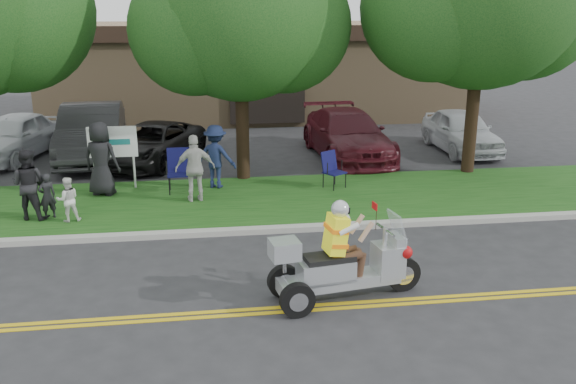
{
  "coord_description": "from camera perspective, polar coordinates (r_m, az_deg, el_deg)",
  "views": [
    {
      "loc": [
        -0.53,
        -9.26,
        4.68
      ],
      "look_at": [
        1.04,
        2.0,
        1.22
      ],
      "focal_mm": 38.0,
      "sensor_mm": 36.0,
      "label": 1
    }
  ],
  "objects": [
    {
      "name": "spectator_adult_right",
      "position": [
        14.97,
        -8.68,
        2.22
      ],
      "size": [
        1.01,
        0.53,
        1.65
      ],
      "primitive_type": "imported",
      "rotation": [
        0.0,
        0.0,
        3.28
      ],
      "color": "beige",
      "rests_on": "grass_verge"
    },
    {
      "name": "ground",
      "position": [
        10.39,
        -4.22,
        -9.89
      ],
      "size": [
        120.0,
        120.0,
        0.0
      ],
      "primitive_type": "plane",
      "color": "#28282B",
      "rests_on": "ground"
    },
    {
      "name": "commercial_building",
      "position": [
        28.48,
        -2.83,
        11.52
      ],
      "size": [
        18.0,
        8.2,
        4.0
      ],
      "color": "#9E7F5B",
      "rests_on": "ground"
    },
    {
      "name": "curb",
      "position": [
        13.16,
        -5.12,
        -3.69
      ],
      "size": [
        60.0,
        0.25,
        0.12
      ],
      "primitive_type": "cube",
      "color": "#A8A89E",
      "rests_on": "ground"
    },
    {
      "name": "trike_scooter",
      "position": [
        10.11,
        4.95,
        -6.88
      ],
      "size": [
        2.66,
        1.02,
        1.74
      ],
      "rotation": [
        0.0,
        0.0,
        0.16
      ],
      "color": "black",
      "rests_on": "ground"
    },
    {
      "name": "parked_car_right",
      "position": [
        19.76,
        5.58,
        5.38
      ],
      "size": [
        2.39,
        5.29,
        1.5
      ],
      "primitive_type": "imported",
      "rotation": [
        0.0,
        0.0,
        0.06
      ],
      "color": "#4D111B",
      "rests_on": "ground"
    },
    {
      "name": "parked_car_far_right",
      "position": [
        21.34,
        15.88,
        5.54
      ],
      "size": [
        1.75,
        4.16,
        1.41
      ],
      "primitive_type": "imported",
      "rotation": [
        0.0,
        0.0,
        -0.02
      ],
      "color": "silver",
      "rests_on": "ground"
    },
    {
      "name": "business_sign",
      "position": [
        16.4,
        -16.09,
        4.21
      ],
      "size": [
        1.25,
        0.06,
        1.75
      ],
      "color": "silver",
      "rests_on": "ground"
    },
    {
      "name": "lawn_chair_b",
      "position": [
        16.09,
        4.11,
        2.34
      ],
      "size": [
        0.7,
        0.71,
        0.95
      ],
      "rotation": [
        0.0,
        0.0,
        0.57
      ],
      "color": "black",
      "rests_on": "grass_verge"
    },
    {
      "name": "centerline_near",
      "position": [
        9.87,
        -3.99,
        -11.36
      ],
      "size": [
        60.0,
        0.1,
        0.01
      ],
      "primitive_type": "cube",
      "color": "gold",
      "rests_on": "ground"
    },
    {
      "name": "tree_mid",
      "position": [
        16.53,
        -4.32,
        16.02
      ],
      "size": [
        5.88,
        4.8,
        7.05
      ],
      "color": "#332114",
      "rests_on": "ground"
    },
    {
      "name": "child_right",
      "position": [
        14.3,
        -19.91,
        -0.66
      ],
      "size": [
        0.57,
        0.49,
        1.01
      ],
      "primitive_type": "imported",
      "rotation": [
        0.0,
        0.0,
        3.39
      ],
      "color": "silver",
      "rests_on": "grass_verge"
    },
    {
      "name": "parked_car_left",
      "position": [
        20.34,
        -17.87,
        5.31
      ],
      "size": [
        2.23,
        5.4,
        1.74
      ],
      "primitive_type": "imported",
      "rotation": [
        0.0,
        0.0,
        0.07
      ],
      "color": "#2E2E30",
      "rests_on": "ground"
    },
    {
      "name": "lawn_chair_a",
      "position": [
        15.92,
        -10.17,
        2.29
      ],
      "size": [
        0.6,
        0.62,
        1.11
      ],
      "rotation": [
        0.0,
        0.0,
        0.02
      ],
      "color": "black",
      "rests_on": "grass_verge"
    },
    {
      "name": "parked_car_far_left",
      "position": [
        21.36,
        -24.37,
        4.76
      ],
      "size": [
        2.66,
        4.58,
        1.47
      ],
      "primitive_type": "imported",
      "rotation": [
        0.0,
        0.0,
        -0.23
      ],
      "color": "silver",
      "rests_on": "ground"
    },
    {
      "name": "spectator_chair_a",
      "position": [
        16.05,
        -6.79,
        3.32
      ],
      "size": [
        1.23,
        0.97,
        1.66
      ],
      "primitive_type": "imported",
      "rotation": [
        0.0,
        0.0,
        2.76
      ],
      "color": "#192447",
      "rests_on": "grass_verge"
    },
    {
      "name": "parked_car_mid",
      "position": [
        19.39,
        -12.63,
        4.42
      ],
      "size": [
        3.63,
        4.9,
        1.24
      ],
      "primitive_type": "imported",
      "rotation": [
        0.0,
        0.0,
        -0.4
      ],
      "color": "black",
      "rests_on": "ground"
    },
    {
      "name": "centerline_far",
      "position": [
        10.02,
        -4.05,
        -10.93
      ],
      "size": [
        60.0,
        0.1,
        0.01
      ],
      "primitive_type": "cube",
      "color": "gold",
      "rests_on": "ground"
    },
    {
      "name": "grass_verge",
      "position": [
        15.19,
        -5.54,
        -0.88
      ],
      "size": [
        60.0,
        4.0,
        0.1
      ],
      "primitive_type": "cube",
      "color": "#154512",
      "rests_on": "ground"
    },
    {
      "name": "child_left",
      "position": [
        14.66,
        -21.6,
        -0.34
      ],
      "size": [
        0.45,
        0.41,
        1.04
      ],
      "primitive_type": "imported",
      "rotation": [
        0.0,
        0.0,
        3.68
      ],
      "color": "black",
      "rests_on": "grass_verge"
    },
    {
      "name": "spectator_chair_b",
      "position": [
        15.98,
        -17.1,
        3.0
      ],
      "size": [
        1.06,
        0.87,
        1.87
      ],
      "primitive_type": "imported",
      "rotation": [
        0.0,
        0.0,
        2.79
      ],
      "color": "black",
      "rests_on": "grass_verge"
    },
    {
      "name": "spectator_adult_mid",
      "position": [
        14.71,
        -23.09,
        0.69
      ],
      "size": [
        0.92,
        0.8,
        1.61
      ],
      "primitive_type": "imported",
      "rotation": [
        0.0,
        0.0,
        2.87
      ],
      "color": "black",
      "rests_on": "grass_verge"
    }
  ]
}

